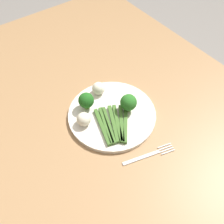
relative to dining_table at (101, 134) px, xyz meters
The scene contains 9 objects.
ground_plane 0.69m from the dining_table, ahead, with size 6.00×6.00×0.02m, color gray.
dining_table is the anchor object (origin of this frame).
plate 0.11m from the dining_table, 75.43° to the left, with size 0.29×0.29×0.01m, color silver.
asparagus_bundle 0.13m from the dining_table, 15.10° to the left, with size 0.16×0.14×0.01m.
broccoli_left 0.17m from the dining_table, 70.36° to the left, with size 0.05×0.05×0.07m.
broccoli_back 0.15m from the dining_table, 166.24° to the right, with size 0.05×0.05×0.06m.
cauliflower_near_fork 0.17m from the dining_table, 148.16° to the left, with size 0.04×0.04×0.04m, color silver.
cauliflower_near_center 0.14m from the dining_table, 97.33° to the right, with size 0.05×0.05×0.05m, color silver.
fork 0.22m from the dining_table, 11.96° to the left, with size 0.06×0.16×0.00m.
Camera 1 is at (0.43, -0.27, 1.45)m, focal length 40.65 mm.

